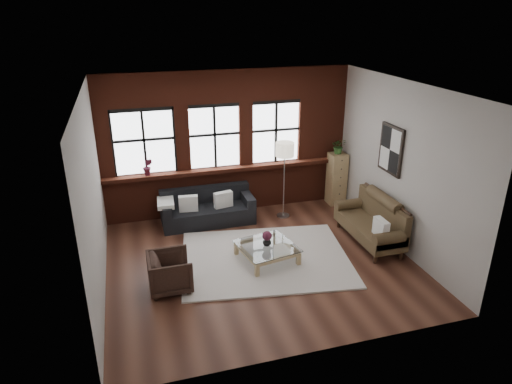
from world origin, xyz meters
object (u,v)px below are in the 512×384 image
object	(u,v)px
vintage_settee	(369,220)
drawer_chest	(337,179)
armchair	(170,272)
dark_sofa	(208,207)
vase	(267,242)
coffee_table	(267,253)
floor_lamp	(284,177)

from	to	relation	value
vintage_settee	drawer_chest	bearing A→B (deg)	83.54
vintage_settee	armchair	xyz separation A→B (m)	(-3.98, -0.54, -0.16)
dark_sofa	drawer_chest	world-z (taller)	drawer_chest
vase	drawer_chest	bearing A→B (deg)	41.42
armchair	drawer_chest	distance (m)	4.92
vintage_settee	vase	world-z (taller)	vintage_settee
vase	coffee_table	bearing A→B (deg)	-90.00
vase	floor_lamp	xyz separation A→B (m)	(0.94, 1.75, 0.54)
drawer_chest	dark_sofa	bearing A→B (deg)	-176.27
dark_sofa	drawer_chest	bearing A→B (deg)	3.73
armchair	vase	distance (m)	1.87
drawer_chest	floor_lamp	bearing A→B (deg)	-166.03
armchair	vase	xyz separation A→B (m)	(1.82, 0.42, 0.08)
floor_lamp	vintage_settee	bearing A→B (deg)	-52.94
dark_sofa	vintage_settee	world-z (taller)	vintage_settee
vintage_settee	coffee_table	world-z (taller)	vintage_settee
armchair	coffee_table	bearing A→B (deg)	-77.48
dark_sofa	vintage_settee	size ratio (longest dim) A/B	1.11
vintage_settee	vase	size ratio (longest dim) A/B	10.81
dark_sofa	floor_lamp	size ratio (longest dim) A/B	1.06
vase	armchair	bearing A→B (deg)	-167.07
armchair	coffee_table	world-z (taller)	armchair
coffee_table	vintage_settee	bearing A→B (deg)	3.36
vintage_settee	floor_lamp	size ratio (longest dim) A/B	0.96
dark_sofa	coffee_table	size ratio (longest dim) A/B	2.03
vase	floor_lamp	distance (m)	2.06
dark_sofa	vase	bearing A→B (deg)	-68.62
armchair	floor_lamp	size ratio (longest dim) A/B	0.38
coffee_table	drawer_chest	size ratio (longest dim) A/B	0.78
vintage_settee	vase	xyz separation A→B (m)	(-2.17, -0.13, -0.08)
armchair	vase	size ratio (longest dim) A/B	4.27
dark_sofa	drawer_chest	distance (m)	3.16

